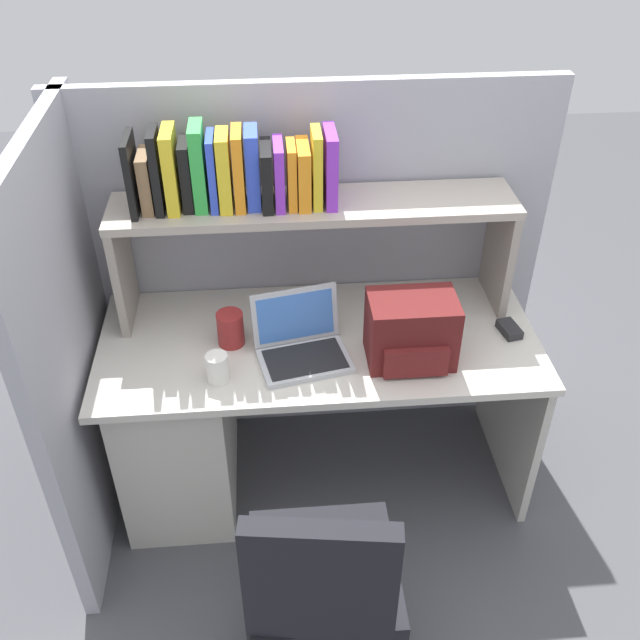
{
  "coord_description": "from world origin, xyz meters",
  "views": [
    {
      "loc": [
        -0.17,
        -2.05,
        2.34
      ],
      "look_at": [
        0.0,
        -0.05,
        0.85
      ],
      "focal_mm": 40.11,
      "sensor_mm": 36.0,
      "label": 1
    }
  ],
  "objects_px": {
    "computer_mouse": "(509,329)",
    "snack_canister": "(231,329)",
    "paper_cup": "(218,368)",
    "office_chair": "(323,601)",
    "laptop": "(301,343)",
    "backpack": "(411,331)"
  },
  "relations": [
    {
      "from": "backpack",
      "to": "laptop",
      "type": "bearing_deg",
      "value": 172.2
    },
    {
      "from": "backpack",
      "to": "paper_cup",
      "type": "bearing_deg",
      "value": -174.87
    },
    {
      "from": "paper_cup",
      "to": "backpack",
      "type": "bearing_deg",
      "value": 5.13
    },
    {
      "from": "computer_mouse",
      "to": "snack_canister",
      "type": "xyz_separation_m",
      "value": [
        -1.02,
        0.02,
        0.05
      ]
    },
    {
      "from": "backpack",
      "to": "paper_cup",
      "type": "relative_size",
      "value": 2.85
    },
    {
      "from": "computer_mouse",
      "to": "backpack",
      "type": "bearing_deg",
      "value": -175.33
    },
    {
      "from": "backpack",
      "to": "paper_cup",
      "type": "height_order",
      "value": "backpack"
    },
    {
      "from": "laptop",
      "to": "office_chair",
      "type": "relative_size",
      "value": 0.38
    },
    {
      "from": "computer_mouse",
      "to": "paper_cup",
      "type": "relative_size",
      "value": 0.99
    },
    {
      "from": "computer_mouse",
      "to": "office_chair",
      "type": "relative_size",
      "value": 0.11
    },
    {
      "from": "computer_mouse",
      "to": "snack_canister",
      "type": "distance_m",
      "value": 1.02
    },
    {
      "from": "laptop",
      "to": "computer_mouse",
      "type": "height_order",
      "value": "laptop"
    },
    {
      "from": "computer_mouse",
      "to": "snack_canister",
      "type": "height_order",
      "value": "snack_canister"
    },
    {
      "from": "paper_cup",
      "to": "laptop",
      "type": "bearing_deg",
      "value": 21.19
    },
    {
      "from": "laptop",
      "to": "paper_cup",
      "type": "bearing_deg",
      "value": -158.81
    },
    {
      "from": "paper_cup",
      "to": "office_chair",
      "type": "xyz_separation_m",
      "value": [
        0.3,
        -0.64,
        -0.39
      ]
    },
    {
      "from": "computer_mouse",
      "to": "snack_canister",
      "type": "bearing_deg",
      "value": 167.33
    },
    {
      "from": "laptop",
      "to": "office_chair",
      "type": "bearing_deg",
      "value": -89.15
    },
    {
      "from": "laptop",
      "to": "paper_cup",
      "type": "distance_m",
      "value": 0.31
    },
    {
      "from": "backpack",
      "to": "computer_mouse",
      "type": "height_order",
      "value": "backpack"
    },
    {
      "from": "paper_cup",
      "to": "office_chair",
      "type": "bearing_deg",
      "value": -65.1
    },
    {
      "from": "laptop",
      "to": "computer_mouse",
      "type": "distance_m",
      "value": 0.78
    }
  ]
}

